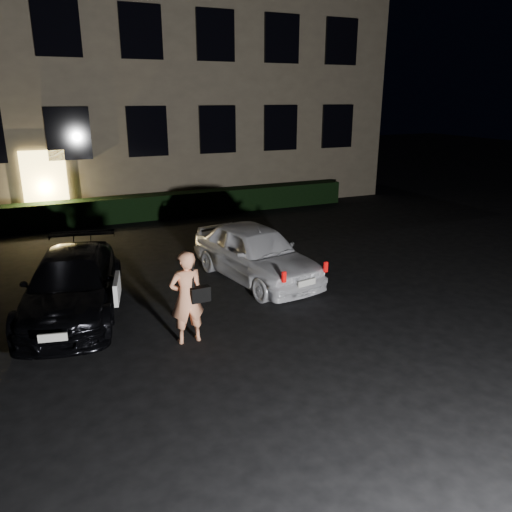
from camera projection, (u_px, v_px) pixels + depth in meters
name	position (u px, v px, depth m)	size (l,w,h in m)	color
ground	(294.00, 345.00, 8.77)	(80.00, 80.00, 0.00)	black
building	(120.00, 48.00, 19.97)	(20.00, 8.11, 12.00)	#6C5F4D
hedge	(155.00, 206.00, 17.77)	(15.00, 0.70, 0.85)	black
sedan	(72.00, 284.00, 9.90)	(2.59, 4.48, 1.22)	black
hatch	(255.00, 252.00, 11.75)	(2.21, 4.11, 1.33)	white
man	(187.00, 297.00, 8.65)	(0.70, 0.43, 1.69)	#FFA071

